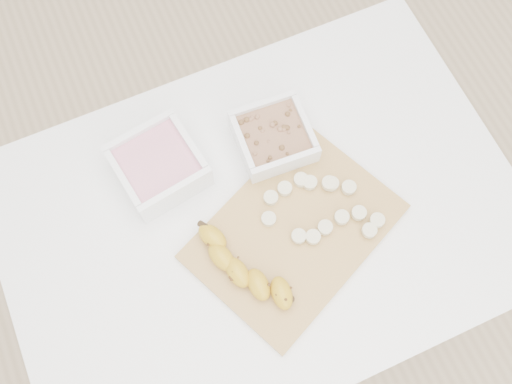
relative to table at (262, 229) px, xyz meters
name	(u,v)px	position (x,y,z in m)	size (l,w,h in m)	color
ground	(260,287)	(0.00, 0.00, -0.65)	(3.50, 3.50, 0.00)	#C6AD89
table	(262,229)	(0.00, 0.00, 0.00)	(1.00, 0.70, 0.75)	white
bowl_yogurt	(159,166)	(-0.15, 0.16, 0.13)	(0.18, 0.18, 0.07)	white
bowl_granola	(273,138)	(0.08, 0.13, 0.13)	(0.15, 0.15, 0.07)	white
cutting_board	(294,232)	(0.04, -0.06, 0.10)	(0.38, 0.27, 0.01)	#B18749
banana	(246,269)	(-0.07, -0.09, 0.13)	(0.06, 0.22, 0.04)	#C0921B
banana_slices	(322,207)	(0.11, -0.04, 0.12)	(0.21, 0.17, 0.02)	beige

